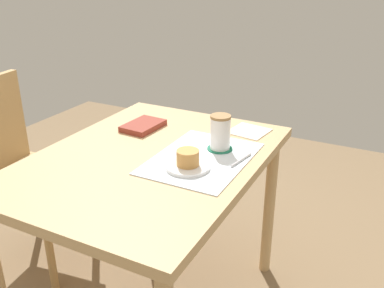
{
  "coord_description": "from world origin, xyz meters",
  "views": [
    {
      "loc": [
        -1.19,
        -0.79,
        1.39
      ],
      "look_at": [
        0.07,
        -0.14,
        0.78
      ],
      "focal_mm": 40.0,
      "sensor_mm": 36.0,
      "label": 1
    }
  ],
  "objects_px": {
    "dining_table": "(150,177)",
    "small_book": "(143,126)",
    "pastry_plate": "(188,166)",
    "coffee_mug": "(221,132)",
    "wooden_chair": "(20,165)",
    "pastry": "(188,158)"
  },
  "relations": [
    {
      "from": "wooden_chair",
      "to": "coffee_mug",
      "type": "relative_size",
      "value": 6.98
    },
    {
      "from": "pastry_plate",
      "to": "coffee_mug",
      "type": "relative_size",
      "value": 1.19
    },
    {
      "from": "wooden_chair",
      "to": "pastry",
      "type": "relative_size",
      "value": 11.7
    },
    {
      "from": "dining_table",
      "to": "pastry_plate",
      "type": "relative_size",
      "value": 6.76
    },
    {
      "from": "wooden_chair",
      "to": "small_book",
      "type": "xyz_separation_m",
      "value": [
        0.19,
        -0.58,
        0.24
      ]
    },
    {
      "from": "wooden_chair",
      "to": "pastry",
      "type": "distance_m",
      "value": 0.97
    },
    {
      "from": "small_book",
      "to": "coffee_mug",
      "type": "bearing_deg",
      "value": -94.76
    },
    {
      "from": "dining_table",
      "to": "coffee_mug",
      "type": "relative_size",
      "value": 8.02
    },
    {
      "from": "coffee_mug",
      "to": "pastry_plate",
      "type": "bearing_deg",
      "value": 170.39
    },
    {
      "from": "dining_table",
      "to": "coffee_mug",
      "type": "height_order",
      "value": "coffee_mug"
    },
    {
      "from": "pastry_plate",
      "to": "small_book",
      "type": "relative_size",
      "value": 0.86
    },
    {
      "from": "pastry",
      "to": "pastry_plate",
      "type": "bearing_deg",
      "value": 0.0
    },
    {
      "from": "wooden_chair",
      "to": "coffee_mug",
      "type": "height_order",
      "value": "wooden_chair"
    },
    {
      "from": "pastry_plate",
      "to": "small_book",
      "type": "xyz_separation_m",
      "value": [
        0.26,
        0.35,
        0.0
      ]
    },
    {
      "from": "wooden_chair",
      "to": "pastry_plate",
      "type": "height_order",
      "value": "wooden_chair"
    },
    {
      "from": "pastry_plate",
      "to": "small_book",
      "type": "distance_m",
      "value": 0.43
    },
    {
      "from": "wooden_chair",
      "to": "pastry_plate",
      "type": "xyz_separation_m",
      "value": [
        -0.07,
        -0.93,
        0.23
      ]
    },
    {
      "from": "pastry",
      "to": "wooden_chair",
      "type": "bearing_deg",
      "value": 85.8
    },
    {
      "from": "dining_table",
      "to": "small_book",
      "type": "distance_m",
      "value": 0.3
    },
    {
      "from": "pastry_plate",
      "to": "pastry",
      "type": "relative_size",
      "value": 1.99
    },
    {
      "from": "dining_table",
      "to": "coffee_mug",
      "type": "bearing_deg",
      "value": -51.38
    },
    {
      "from": "small_book",
      "to": "pastry",
      "type": "bearing_deg",
      "value": -122.44
    }
  ]
}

